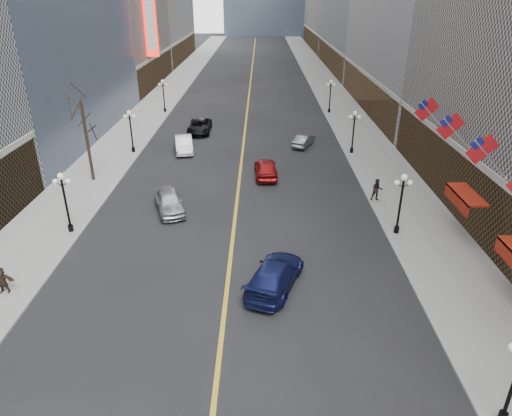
{
  "coord_description": "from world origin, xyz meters",
  "views": [
    {
      "loc": [
        1.94,
        0.94,
        15.99
      ],
      "look_at": [
        1.77,
        18.2,
        7.72
      ],
      "focal_mm": 32.0,
      "sensor_mm": 36.0,
      "label": 1
    }
  ],
  "objects_px": {
    "streetlamp_west_1": "(65,197)",
    "car_nb_far": "(200,126)",
    "streetlamp_east_1": "(401,198)",
    "car_sb_near": "(275,275)",
    "car_sb_far": "(304,140)",
    "car_nb_mid": "(184,144)",
    "streetlamp_west_3": "(163,92)",
    "streetlamp_west_2": "(131,127)",
    "streetlamp_east_2": "(354,128)",
    "car_sb_mid": "(266,168)",
    "streetlamp_east_3": "(330,93)",
    "car_nb_near": "(169,201)"
  },
  "relations": [
    {
      "from": "streetlamp_west_1",
      "to": "streetlamp_west_3",
      "type": "height_order",
      "value": "same"
    },
    {
      "from": "streetlamp_east_1",
      "to": "streetlamp_east_2",
      "type": "height_order",
      "value": "same"
    },
    {
      "from": "car_nb_mid",
      "to": "streetlamp_east_1",
      "type": "bearing_deg",
      "value": -56.89
    },
    {
      "from": "car_nb_mid",
      "to": "streetlamp_east_2",
      "type": "bearing_deg",
      "value": -13.22
    },
    {
      "from": "streetlamp_west_3",
      "to": "car_sb_mid",
      "type": "height_order",
      "value": "streetlamp_west_3"
    },
    {
      "from": "car_nb_mid",
      "to": "car_sb_far",
      "type": "height_order",
      "value": "car_nb_mid"
    },
    {
      "from": "car_nb_far",
      "to": "car_sb_far",
      "type": "relative_size",
      "value": 1.41
    },
    {
      "from": "car_sb_mid",
      "to": "car_sb_far",
      "type": "relative_size",
      "value": 1.25
    },
    {
      "from": "streetlamp_east_1",
      "to": "car_nb_near",
      "type": "relative_size",
      "value": 0.91
    },
    {
      "from": "streetlamp_west_2",
      "to": "streetlamp_east_2",
      "type": "bearing_deg",
      "value": 0.0
    },
    {
      "from": "car_nb_near",
      "to": "car_nb_mid",
      "type": "height_order",
      "value": "car_nb_near"
    },
    {
      "from": "car_nb_near",
      "to": "car_sb_far",
      "type": "relative_size",
      "value": 1.23
    },
    {
      "from": "streetlamp_east_1",
      "to": "car_sb_mid",
      "type": "height_order",
      "value": "streetlamp_east_1"
    },
    {
      "from": "streetlamp_west_1",
      "to": "car_sb_far",
      "type": "relative_size",
      "value": 1.11
    },
    {
      "from": "streetlamp_west_1",
      "to": "car_sb_mid",
      "type": "distance_m",
      "value": 18.31
    },
    {
      "from": "streetlamp_west_3",
      "to": "car_sb_near",
      "type": "xyz_separation_m",
      "value": [
        14.63,
        -42.54,
        -2.06
      ]
    },
    {
      "from": "car_nb_near",
      "to": "car_nb_far",
      "type": "distance_m",
      "value": 22.21
    },
    {
      "from": "streetlamp_west_2",
      "to": "car_sb_far",
      "type": "distance_m",
      "value": 18.94
    },
    {
      "from": "streetlamp_east_2",
      "to": "streetlamp_west_2",
      "type": "height_order",
      "value": "same"
    },
    {
      "from": "car_sb_near",
      "to": "streetlamp_west_1",
      "type": "bearing_deg",
      "value": -4.25
    },
    {
      "from": "streetlamp_east_2",
      "to": "streetlamp_west_2",
      "type": "distance_m",
      "value": 23.6
    },
    {
      "from": "streetlamp_east_3",
      "to": "streetlamp_west_3",
      "type": "bearing_deg",
      "value": 180.0
    },
    {
      "from": "car_sb_far",
      "to": "car_nb_mid",
      "type": "bearing_deg",
      "value": 32.23
    },
    {
      "from": "streetlamp_west_1",
      "to": "car_nb_mid",
      "type": "relative_size",
      "value": 0.89
    },
    {
      "from": "car_sb_mid",
      "to": "car_sb_far",
      "type": "bearing_deg",
      "value": -118.1
    },
    {
      "from": "streetlamp_west_1",
      "to": "car_sb_far",
      "type": "bearing_deg",
      "value": 47.93
    },
    {
      "from": "car_sb_mid",
      "to": "streetlamp_east_2",
      "type": "bearing_deg",
      "value": -147.38
    },
    {
      "from": "car_nb_near",
      "to": "car_nb_mid",
      "type": "distance_m",
      "value": 15.0
    },
    {
      "from": "streetlamp_east_3",
      "to": "streetlamp_west_2",
      "type": "distance_m",
      "value": 29.68
    },
    {
      "from": "car_nb_far",
      "to": "car_sb_near",
      "type": "xyz_separation_m",
      "value": [
        8.39,
        -32.45,
        0.04
      ]
    },
    {
      "from": "car_sb_far",
      "to": "streetlamp_east_1",
      "type": "bearing_deg",
      "value": 127.24
    },
    {
      "from": "streetlamp_west_1",
      "to": "car_nb_mid",
      "type": "distance_m",
      "value": 19.52
    },
    {
      "from": "streetlamp_west_3",
      "to": "car_nb_far",
      "type": "relative_size",
      "value": 0.79
    },
    {
      "from": "streetlamp_west_1",
      "to": "streetlamp_west_3",
      "type": "xyz_separation_m",
      "value": [
        0.0,
        36.0,
        0.0
      ]
    },
    {
      "from": "streetlamp_west_3",
      "to": "car_nb_near",
      "type": "height_order",
      "value": "streetlamp_west_3"
    },
    {
      "from": "streetlamp_east_1",
      "to": "car_sb_mid",
      "type": "distance_m",
      "value": 14.78
    },
    {
      "from": "streetlamp_west_1",
      "to": "car_nb_far",
      "type": "distance_m",
      "value": 26.73
    },
    {
      "from": "streetlamp_east_2",
      "to": "streetlamp_east_3",
      "type": "distance_m",
      "value": 18.0
    },
    {
      "from": "streetlamp_east_1",
      "to": "car_sb_near",
      "type": "relative_size",
      "value": 0.78
    },
    {
      "from": "streetlamp_east_1",
      "to": "streetlamp_west_1",
      "type": "distance_m",
      "value": 23.6
    },
    {
      "from": "car_nb_mid",
      "to": "car_nb_far",
      "type": "xyz_separation_m",
      "value": [
        0.83,
        7.26,
        -0.04
      ]
    },
    {
      "from": "car_nb_mid",
      "to": "car_sb_near",
      "type": "xyz_separation_m",
      "value": [
        9.22,
        -25.19,
        0.0
      ]
    },
    {
      "from": "streetlamp_east_2",
      "to": "car_nb_near",
      "type": "bearing_deg",
      "value": -140.04
    },
    {
      "from": "streetlamp_west_3",
      "to": "car_sb_far",
      "type": "relative_size",
      "value": 1.11
    },
    {
      "from": "streetlamp_west_3",
      "to": "car_nb_near",
      "type": "xyz_separation_m",
      "value": [
        6.53,
        -32.31,
        -2.05
      ]
    },
    {
      "from": "streetlamp_east_3",
      "to": "streetlamp_west_2",
      "type": "xyz_separation_m",
      "value": [
        -23.6,
        -18.0,
        0.0
      ]
    },
    {
      "from": "streetlamp_west_3",
      "to": "car_sb_far",
      "type": "distance_m",
      "value": 24.25
    },
    {
      "from": "car_sb_near",
      "to": "streetlamp_east_3",
      "type": "bearing_deg",
      "value": -82.05
    },
    {
      "from": "car_nb_far",
      "to": "streetlamp_east_1",
      "type": "bearing_deg",
      "value": -56.83
    },
    {
      "from": "streetlamp_east_2",
      "to": "car_sb_near",
      "type": "bearing_deg",
      "value": -110.08
    }
  ]
}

